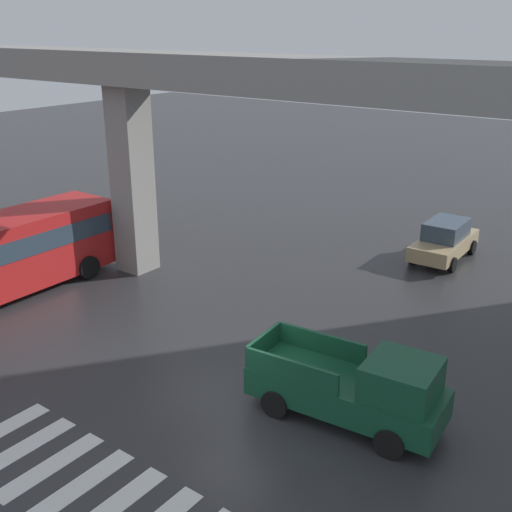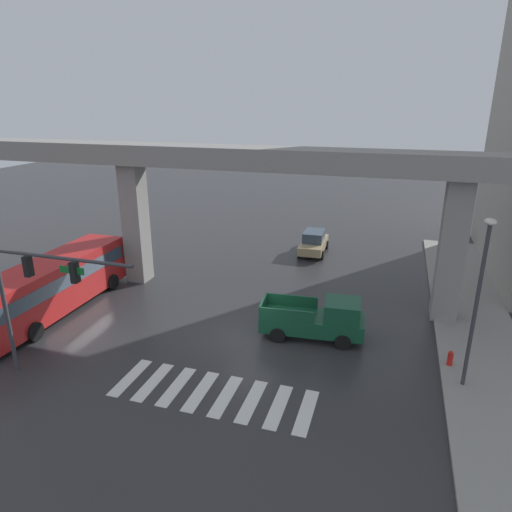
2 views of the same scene
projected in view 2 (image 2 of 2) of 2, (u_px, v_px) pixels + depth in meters
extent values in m
plane|color=#2D2D30|center=(249.00, 338.00, 22.79)|extent=(120.00, 120.00, 0.00)
cube|color=silver|center=(130.00, 377.00, 19.57)|extent=(0.55, 2.80, 0.01)
cube|color=silver|center=(153.00, 382.00, 19.26)|extent=(0.55, 2.80, 0.01)
cube|color=silver|center=(177.00, 386.00, 18.95)|extent=(0.55, 2.80, 0.01)
cube|color=silver|center=(201.00, 391.00, 18.64)|extent=(0.55, 2.80, 0.01)
cube|color=silver|center=(226.00, 396.00, 18.33)|extent=(0.55, 2.80, 0.01)
cube|color=silver|center=(252.00, 401.00, 18.02)|extent=(0.55, 2.80, 0.01)
cube|color=silver|center=(278.00, 406.00, 17.71)|extent=(0.55, 2.80, 0.01)
cube|color=silver|center=(306.00, 412.00, 17.40)|extent=(0.55, 2.80, 0.01)
cube|color=gray|center=(279.00, 159.00, 24.94)|extent=(48.30, 2.48, 1.20)
cube|color=gray|center=(136.00, 224.00, 29.04)|extent=(1.30, 1.30, 7.66)
cube|color=gray|center=(452.00, 251.00, 23.74)|extent=(1.30, 1.30, 7.66)
cube|color=gray|center=(482.00, 351.00, 21.49)|extent=(4.00, 36.00, 0.15)
cube|color=#14472D|center=(312.00, 323.00, 22.71)|extent=(5.24, 2.32, 0.80)
cube|color=#14472D|center=(342.00, 310.00, 22.13)|extent=(1.84, 1.88, 0.90)
cube|color=#3F5160|center=(352.00, 311.00, 22.04)|extent=(0.24, 1.67, 0.77)
cube|color=#14472D|center=(292.00, 301.00, 23.52)|extent=(2.65, 0.32, 0.60)
cube|color=#14472D|center=(287.00, 315.00, 21.91)|extent=(2.65, 0.32, 0.60)
cube|color=#14472D|center=(263.00, 305.00, 22.99)|extent=(0.25, 1.75, 0.60)
cylinder|color=black|center=(344.00, 325.00, 23.35)|extent=(0.78, 0.34, 0.76)
cylinder|color=black|center=(343.00, 342.00, 21.68)|extent=(0.78, 0.34, 0.76)
cylinder|color=black|center=(284.00, 319.00, 24.00)|extent=(0.78, 0.34, 0.76)
cylinder|color=black|center=(278.00, 335.00, 22.33)|extent=(0.78, 0.34, 0.76)
cube|color=red|center=(52.00, 285.00, 25.10)|extent=(2.66, 10.83, 2.70)
cube|color=#2D3D4C|center=(50.00, 277.00, 24.94)|extent=(2.69, 10.30, 0.76)
cube|color=#2D3D4C|center=(107.00, 250.00, 29.84)|extent=(2.25, 0.11, 1.49)
cylinder|color=black|center=(79.00, 278.00, 29.23)|extent=(0.36, 0.96, 0.96)
cylinder|color=black|center=(112.00, 282.00, 28.57)|extent=(0.36, 0.96, 0.96)
cylinder|color=black|center=(34.00, 331.00, 22.46)|extent=(0.36, 0.96, 0.96)
cube|color=tan|center=(313.00, 245.00, 35.31)|extent=(1.86, 4.34, 0.64)
cube|color=#384756|center=(314.00, 236.00, 35.17)|extent=(1.55, 2.27, 0.76)
cylinder|color=black|center=(322.00, 255.00, 33.98)|extent=(0.25, 0.65, 0.64)
cylinder|color=black|center=(299.00, 253.00, 34.43)|extent=(0.25, 0.65, 0.64)
cylinder|color=black|center=(327.00, 245.00, 36.40)|extent=(0.25, 0.65, 0.64)
cylinder|color=black|center=(305.00, 243.00, 36.85)|extent=(0.25, 0.65, 0.64)
cylinder|color=#38383D|center=(5.00, 306.00, 19.11)|extent=(0.18, 0.18, 6.20)
cylinder|color=#38383D|center=(60.00, 258.00, 17.39)|extent=(6.40, 0.14, 0.14)
cube|color=black|center=(28.00, 266.00, 18.01)|extent=(0.24, 0.32, 0.84)
sphere|color=red|center=(27.00, 260.00, 17.92)|extent=(0.17, 0.17, 0.17)
cube|color=black|center=(75.00, 272.00, 17.39)|extent=(0.24, 0.32, 0.84)
sphere|color=red|center=(74.00, 266.00, 17.30)|extent=(0.17, 0.17, 0.17)
cube|color=#19722D|center=(72.00, 270.00, 17.40)|extent=(1.10, 0.04, 0.28)
cylinder|color=#38383D|center=(475.00, 311.00, 17.77)|extent=(0.16, 0.16, 7.00)
ellipsoid|color=beige|center=(491.00, 222.00, 16.59)|extent=(0.44, 0.70, 0.24)
cylinder|color=#38383D|center=(454.00, 246.00, 25.69)|extent=(0.16, 0.16, 7.00)
ellipsoid|color=beige|center=(463.00, 182.00, 24.51)|extent=(0.44, 0.70, 0.24)
cylinder|color=red|center=(450.00, 361.00, 20.17)|extent=(0.24, 0.24, 0.70)
sphere|color=red|center=(451.00, 353.00, 20.04)|extent=(0.22, 0.22, 0.22)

